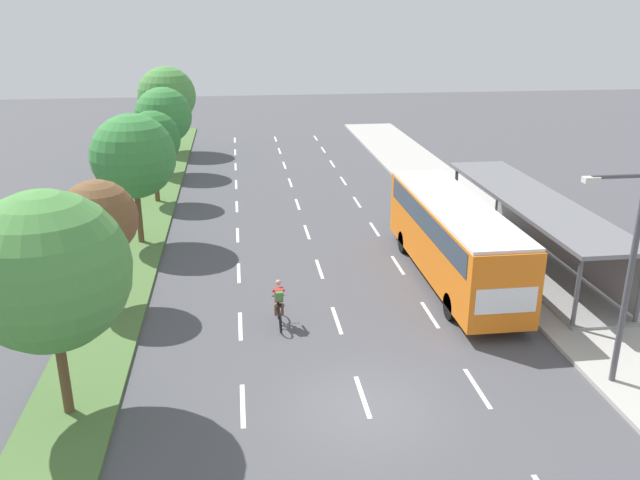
# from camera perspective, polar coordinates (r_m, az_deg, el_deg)

# --- Properties ---
(ground_plane) EXTENTS (140.00, 140.00, 0.00)m
(ground_plane) POSITION_cam_1_polar(r_m,az_deg,el_deg) (19.19, 4.08, -14.45)
(ground_plane) COLOR #4C4C51
(median_strip) EXTENTS (2.60, 52.00, 0.12)m
(median_strip) POSITION_cam_1_polar(r_m,az_deg,el_deg) (37.43, -14.68, 2.48)
(median_strip) COLOR #4C7038
(median_strip) RESTS_ON ground
(sidewalk_right) EXTENTS (4.50, 52.00, 0.15)m
(sidewalk_right) POSITION_cam_1_polar(r_m,az_deg,el_deg) (39.18, 11.70, 3.51)
(sidewalk_right) COLOR #ADAAA3
(sidewalk_right) RESTS_ON ground
(lane_divider_left) EXTENTS (0.14, 46.89, 0.01)m
(lane_divider_left) POSITION_cam_1_polar(r_m,az_deg,el_deg) (35.16, -7.28, 1.77)
(lane_divider_left) COLOR white
(lane_divider_left) RESTS_ON ground
(lane_divider_center) EXTENTS (0.14, 46.89, 0.01)m
(lane_divider_center) POSITION_cam_1_polar(r_m,az_deg,el_deg) (35.31, -1.59, 2.01)
(lane_divider_center) COLOR white
(lane_divider_center) RESTS_ON ground
(lane_divider_right) EXTENTS (0.14, 46.89, 0.01)m
(lane_divider_right) POSITION_cam_1_polar(r_m,az_deg,el_deg) (35.81, 3.99, 2.22)
(lane_divider_right) COLOR white
(lane_divider_right) RESTS_ON ground
(bus_shelter) EXTENTS (2.90, 13.87, 2.86)m
(bus_shelter) POSITION_cam_1_polar(r_m,az_deg,el_deg) (30.01, 18.42, 1.46)
(bus_shelter) COLOR gray
(bus_shelter) RESTS_ON sidewalk_right
(bus) EXTENTS (2.54, 11.29, 3.37)m
(bus) POSITION_cam_1_polar(r_m,az_deg,el_deg) (27.05, 11.56, 0.58)
(bus) COLOR orange
(bus) RESTS_ON ground
(cyclist) EXTENTS (0.46, 1.82, 1.71)m
(cyclist) POSITION_cam_1_polar(r_m,az_deg,el_deg) (23.26, -3.61, -5.69)
(cyclist) COLOR black
(cyclist) RESTS_ON ground
(median_tree_nearest) EXTENTS (4.27, 4.27, 6.37)m
(median_tree_nearest) POSITION_cam_1_polar(r_m,az_deg,el_deg) (18.18, -22.74, -2.56)
(median_tree_nearest) COLOR brown
(median_tree_nearest) RESTS_ON median_strip
(median_tree_second) EXTENTS (2.85, 2.85, 4.85)m
(median_tree_second) POSITION_cam_1_polar(r_m,az_deg,el_deg) (24.91, -18.87, 1.76)
(median_tree_second) COLOR brown
(median_tree_second) RESTS_ON median_strip
(median_tree_third) EXTENTS (3.91, 3.91, 6.13)m
(median_tree_third) POSITION_cam_1_polar(r_m,az_deg,el_deg) (31.35, -16.06, 7.06)
(median_tree_third) COLOR brown
(median_tree_third) RESTS_ON median_strip
(median_tree_fourth) EXTENTS (3.16, 3.16, 5.21)m
(median_tree_fourth) POSITION_cam_1_polar(r_m,az_deg,el_deg) (38.27, -14.49, 8.57)
(median_tree_fourth) COLOR brown
(median_tree_fourth) RESTS_ON median_strip
(median_tree_fifth) EXTENTS (3.77, 3.77, 5.72)m
(median_tree_fifth) POSITION_cam_1_polar(r_m,az_deg,el_deg) (45.12, -13.58, 10.53)
(median_tree_fifth) COLOR brown
(median_tree_fifth) RESTS_ON median_strip
(median_tree_farthest) EXTENTS (4.38, 4.38, 6.47)m
(median_tree_farthest) POSITION_cam_1_polar(r_m,az_deg,el_deg) (52.02, -13.29, 12.22)
(median_tree_farthest) COLOR brown
(median_tree_farthest) RESTS_ON median_strip
(streetlight) EXTENTS (1.91, 0.24, 6.50)m
(streetlight) POSITION_cam_1_polar(r_m,az_deg,el_deg) (20.30, 25.23, -2.04)
(streetlight) COLOR #4C4C51
(streetlight) RESTS_ON sidewalk_right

